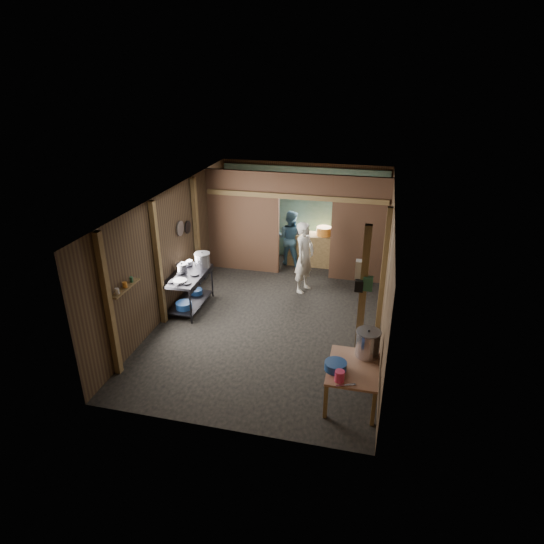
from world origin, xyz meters
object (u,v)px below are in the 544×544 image
(pink_bucket, at_px, (340,376))
(yellow_tub, at_px, (324,231))
(stock_pot, at_px, (368,344))
(stove_pot_large, at_px, (203,260))
(prep_table, at_px, (352,383))
(cook, at_px, (304,257))
(gas_range, at_px, (189,291))

(pink_bucket, bearing_deg, yellow_tub, 99.99)
(stock_pot, distance_m, yellow_tub, 5.17)
(stove_pot_large, xyz_separation_m, stock_pot, (3.72, -2.36, -0.12))
(prep_table, xyz_separation_m, yellow_tub, (-1.19, 5.34, 0.64))
(pink_bucket, distance_m, cook, 4.31)
(gas_range, distance_m, stove_pot_large, 0.74)
(gas_range, bearing_deg, cook, 32.37)
(stove_pot_large, bearing_deg, gas_range, -110.38)
(pink_bucket, bearing_deg, stove_pot_large, 137.00)
(prep_table, distance_m, stock_pot, 0.67)
(gas_range, relative_size, cook, 0.82)
(gas_range, height_order, yellow_tub, yellow_tub)
(stove_pot_large, bearing_deg, pink_bucket, -43.00)
(pink_bucket, xyz_separation_m, cook, (-1.24, 4.13, 0.12))
(stove_pot_large, distance_m, cook, 2.34)
(gas_range, bearing_deg, stove_pot_large, 69.62)
(gas_range, bearing_deg, prep_table, -31.44)
(stock_pot, bearing_deg, yellow_tub, 105.41)
(prep_table, relative_size, yellow_tub, 2.77)
(yellow_tub, relative_size, cook, 0.23)
(pink_bucket, distance_m, yellow_tub, 5.84)
(gas_range, bearing_deg, yellow_tub, 50.67)
(stove_pot_large, relative_size, yellow_tub, 0.90)
(gas_range, xyz_separation_m, prep_table, (3.71, -2.27, -0.09))
(stock_pot, bearing_deg, stove_pot_large, 147.59)
(yellow_tub, distance_m, cook, 1.64)
(yellow_tub, bearing_deg, pink_bucket, -80.01)
(stove_pot_large, relative_size, stock_pot, 0.75)
(stove_pot_large, xyz_separation_m, pink_bucket, (3.36, -3.13, -0.24))
(stove_pot_large, height_order, stock_pot, stove_pot_large)
(yellow_tub, height_order, cook, cook)
(pink_bucket, bearing_deg, cook, 106.78)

